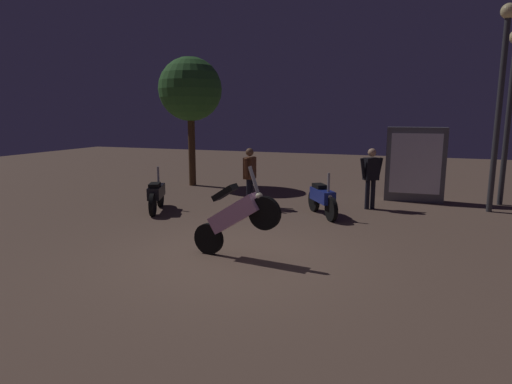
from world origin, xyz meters
TOP-DOWN VIEW (x-y plane):
  - ground_plane at (0.00, 0.00)m, footprint 40.00×40.00m
  - motorcycle_pink_foreground at (0.05, -0.04)m, footprint 1.66×0.40m
  - motorcycle_blue_parked_left at (0.79, 3.60)m, footprint 1.01×1.43m
  - motorcycle_black_parked_right at (-3.29, 2.64)m, footprint 0.74×1.57m
  - person_rider_beside at (1.80, 4.83)m, footprint 0.59×0.46m
  - person_bystander_far at (-1.25, 3.97)m, footprint 0.25×0.66m
  - streetlamp_near at (4.71, 5.57)m, footprint 0.36×0.36m
  - streetlamp_far at (5.11, 6.62)m, footprint 0.36×0.36m
  - tree_left_bg at (-4.41, 6.57)m, footprint 2.13×2.13m
  - kiosk_billboard at (2.86, 6.38)m, footprint 1.62×0.59m

SIDE VIEW (x-z plane):
  - ground_plane at x=0.00m, z-range 0.00..0.00m
  - motorcycle_blue_parked_left at x=0.79m, z-range -0.12..0.99m
  - motorcycle_black_parked_right at x=-3.29m, z-range -0.12..0.99m
  - motorcycle_pink_foreground at x=0.05m, z-range -0.07..1.56m
  - person_bystander_far at x=-1.25m, z-range 0.14..1.72m
  - person_rider_beside at x=1.80m, z-range 0.15..1.74m
  - kiosk_billboard at x=2.86m, z-range 0.00..2.10m
  - streetlamp_far at x=5.11m, z-range 0.65..5.26m
  - streetlamp_near at x=4.71m, z-range 0.68..5.72m
  - tree_left_bg at x=-4.41m, z-range 1.08..5.44m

